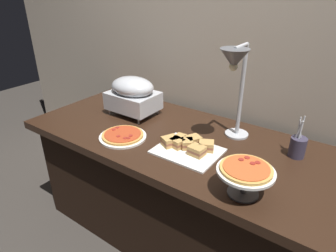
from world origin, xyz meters
TOP-DOWN VIEW (x-y plane):
  - ground_plane at (0.00, 0.00)m, footprint 8.00×8.00m
  - back_wall at (0.00, 0.50)m, footprint 4.40×0.04m
  - buffet_table at (0.00, 0.00)m, footprint 1.90×0.84m
  - chafing_dish at (-0.43, 0.11)m, footprint 0.33×0.25m
  - heat_lamp at (0.29, 0.10)m, footprint 0.15×0.30m
  - pizza_plate_front at (-0.25, -0.20)m, footprint 0.28×0.28m
  - pizza_plate_center at (0.54, -0.28)m, footprint 0.25×0.25m
  - sandwich_platter at (0.14, -0.10)m, footprint 0.34×0.28m
  - sauce_cup_near at (0.50, -0.04)m, footprint 0.06×0.06m
  - utensil_holder at (0.65, 0.18)m, footprint 0.08×0.08m

SIDE VIEW (x-z plane):
  - ground_plane at x=0.00m, z-range 0.00..0.00m
  - buffet_table at x=0.00m, z-range 0.01..0.77m
  - pizza_plate_front at x=-0.25m, z-range 0.76..0.79m
  - sauce_cup_near at x=0.50m, z-range 0.76..0.80m
  - sandwich_platter at x=0.14m, z-range 0.75..0.81m
  - utensil_holder at x=0.65m, z-range 0.70..0.94m
  - pizza_plate_center at x=0.54m, z-range 0.80..0.94m
  - chafing_dish at x=-0.43m, z-range 0.78..1.04m
  - heat_lamp at x=0.29m, z-range 0.92..1.47m
  - back_wall at x=0.00m, z-range 0.00..2.40m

